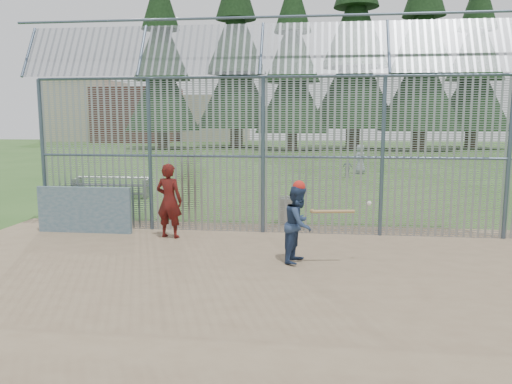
# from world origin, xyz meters

# --- Properties ---
(ground) EXTENTS (120.00, 120.00, 0.00)m
(ground) POSITION_xyz_m (0.00, 0.00, 0.00)
(ground) COLOR #2D511E
(ground) RESTS_ON ground
(dirt_infield) EXTENTS (14.00, 10.00, 0.02)m
(dirt_infield) POSITION_xyz_m (0.00, -0.50, 0.01)
(dirt_infield) COLOR #756047
(dirt_infield) RESTS_ON ground
(dugout_wall) EXTENTS (2.50, 0.12, 1.20)m
(dugout_wall) POSITION_xyz_m (-4.60, 2.90, 0.62)
(dugout_wall) COLOR #38566B
(dugout_wall) RESTS_ON dirt_infield
(batter) EXTENTS (0.79, 0.91, 1.59)m
(batter) POSITION_xyz_m (1.02, 0.86, 0.82)
(batter) COLOR navy
(batter) RESTS_ON dirt_infield
(onlooker) EXTENTS (0.75, 0.56, 1.86)m
(onlooker) POSITION_xyz_m (-2.25, 2.64, 0.95)
(onlooker) COLOR maroon
(onlooker) RESTS_ON dirt_infield
(bg_kid_standing) EXTENTS (0.91, 0.91, 1.59)m
(bg_kid_standing) POSITION_xyz_m (3.76, 18.43, 0.80)
(bg_kid_standing) COLOR gray
(bg_kid_standing) RESTS_ON ground
(bg_kid_seated) EXTENTS (0.60, 0.43, 0.95)m
(bg_kid_seated) POSITION_xyz_m (2.97, 16.48, 0.47)
(bg_kid_seated) COLOR slate
(bg_kid_seated) RESTS_ON ground
(batting_gear) EXTENTS (1.59, 0.37, 0.64)m
(batting_gear) POSITION_xyz_m (1.19, 0.84, 1.49)
(batting_gear) COLOR red
(batting_gear) RESTS_ON ground
(trash_can) EXTENTS (0.56, 0.56, 0.82)m
(trash_can) POSITION_xyz_m (0.57, 4.75, 0.38)
(trash_can) COLOR #94959C
(trash_can) RESTS_ON ground
(bleacher) EXTENTS (3.00, 0.95, 0.72)m
(bleacher) POSITION_xyz_m (-6.38, 8.88, 0.41)
(bleacher) COLOR slate
(bleacher) RESTS_ON ground
(backstop_fence) EXTENTS (20.09, 0.81, 5.30)m
(backstop_fence) POSITION_xyz_m (1.81, 3.43, 2.36)
(backstop_fence) COLOR #47566B
(backstop_fence) RESTS_ON ground
(conifer_row) EXTENTS (38.48, 12.26, 20.20)m
(conifer_row) POSITION_xyz_m (1.93, 41.51, 10.83)
(conifer_row) COLOR #332319
(conifer_row) RESTS_ON ground
(distant_buildings) EXTENTS (26.50, 10.50, 8.00)m
(distant_buildings) POSITION_xyz_m (-23.18, 56.49, 3.60)
(distant_buildings) COLOR brown
(distant_buildings) RESTS_ON ground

